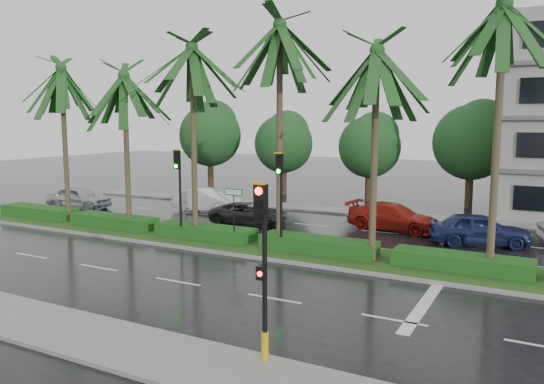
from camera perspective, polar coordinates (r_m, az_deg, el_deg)
The scene contains 17 objects.
ground at distance 23.95m, azimuth -2.67°, elevation -6.47°, with size 120.00×120.00×0.00m, color black.
near_sidewalk at distance 16.42m, azimuth -21.67°, elevation -13.55°, with size 40.00×2.40×0.12m, color slate.
far_sidewalk at distance 34.58m, azimuth 7.51°, elevation -2.01°, with size 40.00×2.00×0.12m, color slate.
median at distance 24.77m, azimuth -1.49°, elevation -5.79°, with size 36.00×4.00×0.15m.
hedge at distance 24.68m, azimuth -1.49°, elevation -4.95°, with size 35.20×1.40×0.60m.
lane_markings at distance 22.22m, azimuth 3.57°, elevation -7.58°, with size 34.00×13.06×0.01m.
palm_row at distance 24.87m, azimuth -4.11°, elevation 13.67°, with size 26.30×4.20×10.66m.
signal_near at distance 12.54m, azimuth -0.99°, elevation -7.82°, with size 0.34×0.45×4.36m.
signal_median_left at distance 25.89m, azimuth -10.02°, elevation 1.24°, with size 0.34×0.42×4.36m.
signal_median_right at distance 22.93m, azimuth 0.89°, elevation 0.54°, with size 0.34×0.42×4.36m.
street_sign at distance 24.44m, azimuth -4.15°, elevation -1.11°, with size 0.95×0.09×2.60m.
bg_trees at distance 39.29m, azimuth 11.00°, elevation 5.80°, with size 33.25×5.25×7.58m.
car_silver at distance 37.64m, azimuth -20.04°, elevation -0.56°, with size 4.39×1.77×1.50m, color #ACAEB4.
car_white at distance 34.47m, azimuth -7.05°, elevation -0.88°, with size 4.55×1.59×1.50m, color silver.
car_darkgrey at distance 30.16m, azimuth -2.54°, elevation -2.32°, with size 4.40×2.03×1.22m, color #232326.
car_red at distance 29.16m, azimuth 12.93°, elevation -2.62°, with size 5.02×2.04×1.46m, color maroon.
car_blue at distance 26.89m, azimuth 21.39°, elevation -3.74°, with size 4.53×1.82×1.54m, color navy.
Camera 1 is at (11.86, -19.96, 5.86)m, focal length 35.00 mm.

